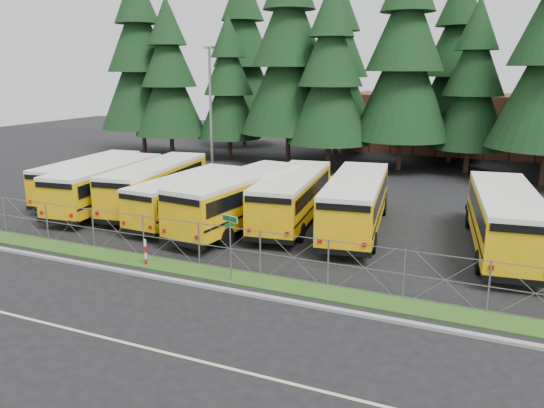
% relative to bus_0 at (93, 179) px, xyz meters
% --- Properties ---
extents(ground, '(120.00, 120.00, 0.00)m').
position_rel_bus_0_xyz_m(ground, '(13.98, -6.89, -1.38)').
color(ground, black).
rests_on(ground, ground).
extents(curb, '(50.00, 0.25, 0.12)m').
position_rel_bus_0_xyz_m(curb, '(13.98, -9.99, -1.32)').
color(curb, gray).
rests_on(curb, ground).
extents(grass_verge, '(50.00, 1.40, 0.06)m').
position_rel_bus_0_xyz_m(grass_verge, '(13.98, -8.59, -1.35)').
color(grass_verge, '#1B4413').
rests_on(grass_verge, ground).
extents(road_lane_line, '(50.00, 0.12, 0.01)m').
position_rel_bus_0_xyz_m(road_lane_line, '(13.98, -14.89, -1.38)').
color(road_lane_line, beige).
rests_on(road_lane_line, ground).
extents(chainlink_fence, '(44.00, 0.10, 2.00)m').
position_rel_bus_0_xyz_m(chainlink_fence, '(13.98, -7.89, -0.38)').
color(chainlink_fence, gray).
rests_on(chainlink_fence, ground).
extents(brick_building, '(22.00, 10.00, 6.00)m').
position_rel_bus_0_xyz_m(brick_building, '(19.98, 33.11, 1.62)').
color(brick_building, brown).
rests_on(brick_building, ground).
extents(bus_0, '(3.51, 10.73, 2.76)m').
position_rel_bus_0_xyz_m(bus_0, '(0.00, 0.00, 0.00)').
color(bus_0, '#DF9B07').
rests_on(bus_0, ground).
extents(bus_1, '(3.81, 11.32, 2.91)m').
position_rel_bus_0_xyz_m(bus_1, '(2.76, -1.51, 0.07)').
color(bus_1, '#DF9B07').
rests_on(bus_1, ground).
extents(bus_2, '(3.99, 11.47, 2.95)m').
position_rel_bus_0_xyz_m(bus_2, '(5.58, -0.37, 0.09)').
color(bus_2, '#DF9B07').
rests_on(bus_2, ground).
extents(bus_3, '(2.98, 10.19, 2.64)m').
position_rel_bus_0_xyz_m(bus_3, '(8.67, -1.70, -0.06)').
color(bus_3, '#DF9B07').
rests_on(bus_3, ground).
extents(bus_4, '(4.06, 11.78, 3.03)m').
position_rel_bus_0_xyz_m(bus_4, '(12.11, -1.83, 0.13)').
color(bus_4, '#DF9B07').
rests_on(bus_4, ground).
extents(bus_5, '(3.97, 11.33, 2.91)m').
position_rel_bus_0_xyz_m(bus_5, '(14.43, 0.06, 0.07)').
color(bus_5, '#DF9B07').
rests_on(bus_5, ground).
extents(bus_6, '(4.30, 11.82, 3.03)m').
position_rel_bus_0_xyz_m(bus_6, '(18.07, -0.05, 0.13)').
color(bus_6, '#DF9B07').
rests_on(bus_6, ground).
extents(bus_east, '(4.18, 11.93, 3.06)m').
position_rel_bus_0_xyz_m(bus_east, '(25.33, -0.52, 0.15)').
color(bus_east, '#DF9B07').
rests_on(bus_east, ground).
extents(street_sign, '(0.81, 0.53, 2.81)m').
position_rel_bus_0_xyz_m(street_sign, '(15.13, -8.95, 0.65)').
color(street_sign, gray).
rests_on(street_sign, ground).
extents(striped_bollard, '(0.11, 0.11, 1.20)m').
position_rel_bus_0_xyz_m(striped_bollard, '(10.78, -8.86, -0.78)').
color(striped_bollard, '#B20C0C').
rests_on(striped_bollard, ground).
extents(light_standard, '(0.70, 0.35, 10.14)m').
position_rel_bus_0_xyz_m(light_standard, '(5.02, 7.25, 4.12)').
color(light_standard, gray).
rests_on(light_standard, ground).
extents(conifer_0, '(8.29, 8.29, 18.34)m').
position_rel_bus_0_xyz_m(conifer_0, '(-9.30, 18.08, 7.79)').
color(conifer_0, black).
rests_on(conifer_0, ground).
extents(conifer_1, '(6.92, 6.92, 15.30)m').
position_rel_bus_0_xyz_m(conifer_1, '(-5.23, 17.10, 6.27)').
color(conifer_1, black).
rests_on(conifer_1, ground).
extents(conifer_2, '(6.18, 6.18, 13.67)m').
position_rel_bus_0_xyz_m(conifer_2, '(0.35, 18.87, 5.45)').
color(conifer_2, black).
rests_on(conifer_2, ground).
extents(conifer_3, '(8.75, 8.75, 19.35)m').
position_rel_bus_0_xyz_m(conifer_3, '(6.61, 18.67, 8.30)').
color(conifer_3, black).
rests_on(conifer_3, ground).
extents(conifer_4, '(7.15, 7.15, 15.81)m').
position_rel_bus_0_xyz_m(conifer_4, '(11.07, 16.96, 6.53)').
color(conifer_4, black).
rests_on(conifer_4, ground).
extents(conifer_5, '(8.39, 8.39, 18.56)m').
position_rel_bus_0_xyz_m(conifer_5, '(16.83, 19.08, 7.90)').
color(conifer_5, black).
rests_on(conifer_5, ground).
extents(conifer_6, '(6.44, 6.44, 14.25)m').
position_rel_bus_0_xyz_m(conifer_6, '(22.29, 20.22, 5.74)').
color(conifer_6, black).
rests_on(conifer_6, ground).
extents(conifer_10, '(8.80, 8.80, 19.46)m').
position_rel_bus_0_xyz_m(conifer_10, '(-2.49, 27.72, 8.35)').
color(conifer_10, black).
rests_on(conifer_10, ground).
extents(conifer_11, '(7.80, 7.80, 17.26)m').
position_rel_bus_0_xyz_m(conifer_11, '(9.24, 25.15, 7.25)').
color(conifer_11, black).
rests_on(conifer_11, ground).
extents(conifer_12, '(7.90, 7.90, 17.46)m').
position_rel_bus_0_xyz_m(conifer_12, '(20.38, 25.39, 7.35)').
color(conifer_12, black).
rests_on(conifer_12, ground).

